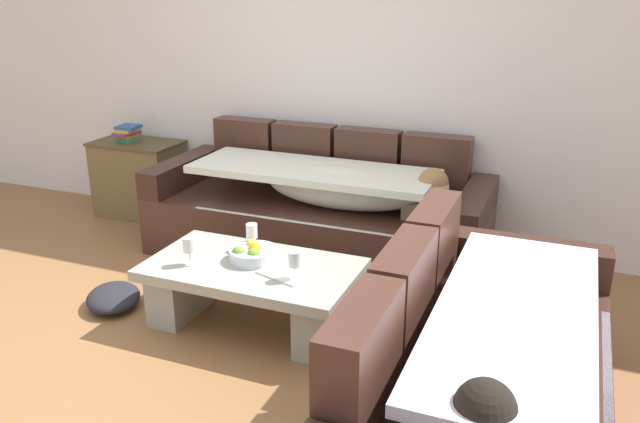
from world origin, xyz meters
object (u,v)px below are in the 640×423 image
object	(u,v)px
couch_along_wall	(323,212)
coffee_table	(253,287)
wine_glass_near_right	(295,260)
crumpled_garment	(113,297)
open_magazine	(287,273)
side_cabinet	(140,179)
fruit_bowl	(253,254)
couch_near_window	(483,383)
book_stack_on_cabinet	(128,133)
wine_glass_far_back	(252,232)
wine_glass_near_left	(189,246)

from	to	relation	value
couch_along_wall	coffee_table	bearing A→B (deg)	-89.81
wine_glass_near_right	crumpled_garment	bearing A→B (deg)	-178.08
open_magazine	crumpled_garment	world-z (taller)	open_magazine
couch_along_wall	wine_glass_near_right	size ratio (longest dim) A/B	14.42
couch_along_wall	side_cabinet	world-z (taller)	couch_along_wall
crumpled_garment	couch_along_wall	bearing A→B (deg)	53.60
side_cabinet	open_magazine	bearing A→B (deg)	-34.05
fruit_bowl	couch_near_window	bearing A→B (deg)	-25.05
couch_along_wall	side_cabinet	size ratio (longest dim) A/B	3.32
couch_along_wall	couch_near_window	world-z (taller)	same
book_stack_on_cabinet	wine_glass_far_back	bearing A→B (deg)	-33.00
crumpled_garment	fruit_bowl	bearing A→B (deg)	12.02
couch_near_window	wine_glass_near_right	world-z (taller)	couch_near_window
wine_glass_far_back	side_cabinet	distance (m)	2.02
fruit_bowl	open_magazine	bearing A→B (deg)	-19.28
side_cabinet	crumpled_garment	xyz separation A→B (m)	(0.86, -1.45, -0.26)
couch_near_window	open_magazine	size ratio (longest dim) A/B	7.24
wine_glass_far_back	side_cabinet	world-z (taller)	side_cabinet
wine_glass_near_left	wine_glass_near_right	world-z (taller)	same
wine_glass_near_right	side_cabinet	size ratio (longest dim) A/B	0.23
crumpled_garment	wine_glass_far_back	bearing A→B (deg)	21.54
coffee_table	side_cabinet	xyz separation A→B (m)	(-1.76, 1.32, 0.08)
fruit_bowl	open_magazine	distance (m)	0.27
book_stack_on_cabinet	open_magazine	bearing A→B (deg)	-33.16
couch_near_window	book_stack_on_cabinet	size ratio (longest dim) A/B	9.14
coffee_table	open_magazine	size ratio (longest dim) A/B	4.29
fruit_bowl	wine_glass_near_right	distance (m)	0.37
side_cabinet	crumpled_garment	bearing A→B (deg)	-59.28
couch_near_window	couch_along_wall	bearing A→B (deg)	39.37
crumpled_garment	side_cabinet	bearing A→B (deg)	120.72
fruit_bowl	book_stack_on_cabinet	size ratio (longest dim) A/B	1.26
wine_glass_near_left	open_magazine	size ratio (longest dim) A/B	0.59
couch_near_window	crumpled_garment	size ratio (longest dim) A/B	5.07
fruit_bowl	open_magazine	size ratio (longest dim) A/B	1.00
wine_glass_far_back	open_magazine	size ratio (longest dim) A/B	0.59
couch_along_wall	wine_glass_near_left	world-z (taller)	couch_along_wall
wine_glass_near_left	coffee_table	bearing A→B (deg)	22.36
book_stack_on_cabinet	fruit_bowl	bearing A→B (deg)	-34.84
open_magazine	wine_glass_near_left	bearing A→B (deg)	-151.99
wine_glass_far_back	coffee_table	bearing A→B (deg)	-62.93
wine_glass_near_right	book_stack_on_cabinet	xyz separation A→B (m)	(-2.14, 1.41, 0.21)
wine_glass_near_left	couch_along_wall	bearing A→B (deg)	75.37
wine_glass_near_left	fruit_bowl	bearing A→B (deg)	32.34
couch_along_wall	crumpled_garment	bearing A→B (deg)	-126.40
wine_glass_near_left	crumpled_garment	size ratio (longest dim) A/B	0.42
wine_glass_near_left	wine_glass_far_back	xyz separation A→B (m)	(0.23, 0.32, 0.00)
wine_glass_far_back	book_stack_on_cabinet	bearing A→B (deg)	147.00
wine_glass_near_right	crumpled_garment	world-z (taller)	wine_glass_near_right
fruit_bowl	wine_glass_far_back	xyz separation A→B (m)	(-0.07, 0.13, 0.07)
couch_along_wall	wine_glass_far_back	bearing A→B (deg)	-95.85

